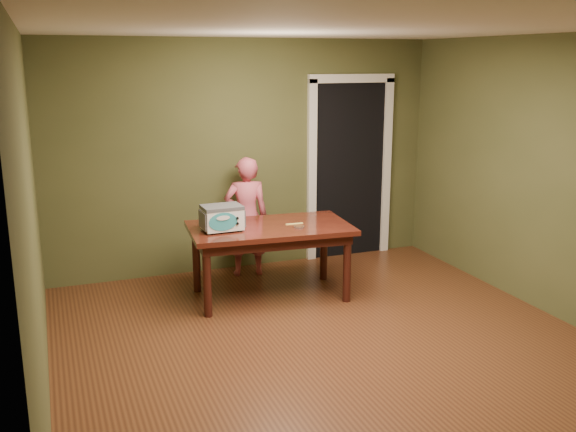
{
  "coord_description": "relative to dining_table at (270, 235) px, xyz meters",
  "views": [
    {
      "loc": [
        -2.14,
        -4.41,
        2.38
      ],
      "look_at": [
        -0.07,
        1.0,
        0.95
      ],
      "focal_mm": 40.0,
      "sensor_mm": 36.0,
      "label": 1
    }
  ],
  "objects": [
    {
      "name": "dining_table",
      "position": [
        0.0,
        0.0,
        0.0
      ],
      "size": [
        1.67,
        1.03,
        0.75
      ],
      "rotation": [
        0.0,
        0.0,
        -0.08
      ],
      "color": "#37130C",
      "rests_on": "floor"
    },
    {
      "name": "child",
      "position": [
        -0.01,
        0.75,
        0.02
      ],
      "size": [
        0.53,
        0.4,
        1.34
      ],
      "primitive_type": "imported",
      "rotation": [
        0.0,
        0.0,
        2.98
      ],
      "color": "#CB5366",
      "rests_on": "floor"
    },
    {
      "name": "room_shell",
      "position": [
        0.09,
        -1.45,
        1.06
      ],
      "size": [
        4.52,
        5.02,
        2.61
      ],
      "color": "#4D502A",
      "rests_on": "ground"
    },
    {
      "name": "baking_pan",
      "position": [
        0.24,
        -0.19,
        0.11
      ],
      "size": [
        0.1,
        0.1,
        0.02
      ],
      "color": "silver",
      "rests_on": "dining_table"
    },
    {
      "name": "spatula",
      "position": [
        0.25,
        -0.04,
        0.1
      ],
      "size": [
        0.18,
        0.03,
        0.01
      ],
      "primitive_type": "cube",
      "rotation": [
        0.0,
        0.0,
        -0.05
      ],
      "color": "#FDEC6E",
      "rests_on": "dining_table"
    },
    {
      "name": "toy_oven",
      "position": [
        -0.49,
        -0.01,
        0.23
      ],
      "size": [
        0.41,
        0.29,
        0.25
      ],
      "rotation": [
        0.0,
        0.0,
        0.04
      ],
      "color": "#4C4F54",
      "rests_on": "dining_table"
    },
    {
      "name": "floor",
      "position": [
        0.09,
        -1.45,
        -0.65
      ],
      "size": [
        5.0,
        5.0,
        0.0
      ],
      "primitive_type": "plane",
      "color": "#5B321A",
      "rests_on": "ground"
    },
    {
      "name": "doorway",
      "position": [
        1.39,
        1.33,
        0.41
      ],
      "size": [
        1.1,
        0.66,
        2.25
      ],
      "color": "black",
      "rests_on": "ground"
    }
  ]
}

